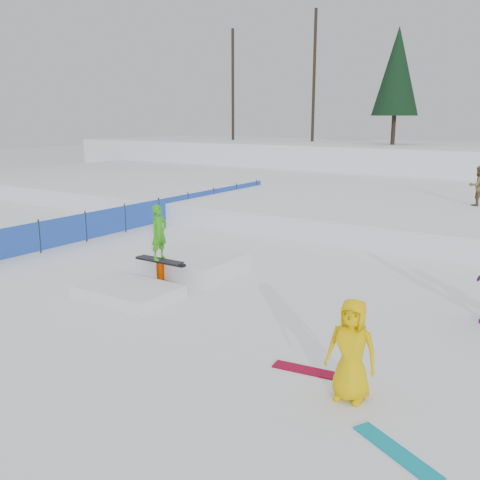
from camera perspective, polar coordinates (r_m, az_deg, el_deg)
The scene contains 9 objects.
ground at distance 13.23m, azimuth -6.62°, elevation -6.01°, with size 120.00×120.00×0.00m, color white.
snow_berm at distance 40.48m, azimuth 21.93°, elevation 7.66°, with size 60.00×14.00×2.40m, color white.
snow_midrise at distance 27.08m, azimuth 15.65°, elevation 4.23°, with size 50.00×18.00×0.80m, color white.
safety_fence at distance 22.08m, azimuth -8.65°, elevation 3.08°, with size 0.05×16.00×1.10m.
walker_olive at distance 23.56m, azimuth 24.05°, elevation 5.30°, with size 0.78×0.60×1.60m, color brown.
spectator_yellow at distance 8.49m, azimuth 11.82°, elevation -11.41°, with size 0.79×0.52×1.62m, color #F1C300.
loose_board_red at distance 9.54m, azimuth 7.73°, elevation -13.73°, with size 1.40×0.28×0.03m, color maroon.
loose_board_teal at distance 7.78m, azimuth 16.32°, elevation -20.84°, with size 1.40×0.28×0.03m, color #058CA2.
jib_rail_feature at distance 14.52m, azimuth -6.96°, elevation -3.03°, with size 2.60×4.40×2.11m.
Camera 1 is at (8.10, -9.54, 4.28)m, focal length 40.00 mm.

